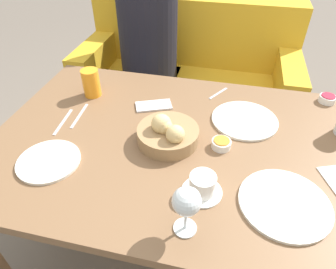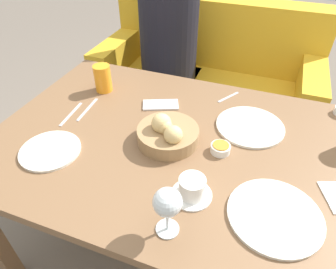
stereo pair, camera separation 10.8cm
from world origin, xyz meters
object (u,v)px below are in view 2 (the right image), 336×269
(juice_glass, at_px, (103,78))
(fork_silver, at_px, (87,109))
(cell_phone, at_px, (161,105))
(seated_person, at_px, (169,64))
(wine_glass, at_px, (167,204))
(knife_silver, at_px, (71,114))
(jam_bowl_honey, at_px, (221,148))
(plate_far_center, at_px, (250,126))
(spoon_coffee, at_px, (228,97))
(plate_near_left, at_px, (50,150))
(plate_near_right, at_px, (275,215))
(couch, at_px, (207,89))
(bread_basket, at_px, (168,133))
(coffee_cup, at_px, (192,188))

(juice_glass, distance_m, fork_silver, 0.17)
(fork_silver, bearing_deg, cell_phone, 25.92)
(seated_person, height_order, wine_glass, seated_person)
(knife_silver, bearing_deg, jam_bowl_honey, -0.73)
(plate_far_center, relative_size, spoon_coffee, 2.28)
(plate_far_center, bearing_deg, fork_silver, -169.96)
(plate_near_left, height_order, plate_near_right, same)
(plate_near_left, bearing_deg, knife_silver, 106.44)
(couch, xyz_separation_m, bread_basket, (0.10, -1.07, 0.43))
(knife_silver, xyz_separation_m, cell_phone, (0.32, 0.19, 0.00))
(seated_person, relative_size, bread_basket, 5.63)
(bread_basket, distance_m, knife_silver, 0.43)
(coffee_cup, xyz_separation_m, fork_silver, (-0.54, 0.28, -0.03))
(seated_person, xyz_separation_m, spoon_coffee, (0.48, -0.54, 0.18))
(bread_basket, distance_m, jam_bowl_honey, 0.19)
(jam_bowl_honey, height_order, spoon_coffee, jam_bowl_honey)
(seated_person, height_order, coffee_cup, seated_person)
(couch, distance_m, plate_near_left, 1.35)
(seated_person, bearing_deg, jam_bowl_honey, -59.64)
(seated_person, height_order, plate_far_center, seated_person)
(seated_person, height_order, bread_basket, seated_person)
(bread_basket, distance_m, wine_glass, 0.37)
(wine_glass, bearing_deg, plate_far_center, 75.16)
(plate_near_left, bearing_deg, plate_near_right, -0.22)
(coffee_cup, relative_size, spoon_coffee, 1.09)
(wine_glass, relative_size, jam_bowl_honey, 2.25)
(plate_near_left, distance_m, cell_phone, 0.48)
(fork_silver, bearing_deg, coffee_cup, -27.52)
(juice_glass, bearing_deg, plate_near_right, -28.71)
(cell_phone, bearing_deg, jam_bowl_honey, -32.88)
(bread_basket, height_order, fork_silver, bread_basket)
(couch, relative_size, cell_phone, 8.50)
(seated_person, distance_m, knife_silver, 0.92)
(plate_near_right, height_order, wine_glass, wine_glass)
(knife_silver, bearing_deg, plate_far_center, 13.57)
(juice_glass, bearing_deg, coffee_cup, -38.82)
(juice_glass, relative_size, cell_phone, 0.73)
(wine_glass, xyz_separation_m, spoon_coffee, (0.02, 0.72, -0.11))
(plate_far_center, xyz_separation_m, jam_bowl_honey, (-0.08, -0.18, 0.01))
(couch, bearing_deg, plate_far_center, -67.25)
(jam_bowl_honey, relative_size, spoon_coffee, 0.61)
(jam_bowl_honey, xyz_separation_m, fork_silver, (-0.58, 0.06, -0.01))
(knife_silver, bearing_deg, spoon_coffee, 31.40)
(bread_basket, distance_m, plate_near_left, 0.42)
(bread_basket, bearing_deg, plate_near_right, -26.49)
(bread_basket, xyz_separation_m, coffee_cup, (0.15, -0.21, -0.01))
(plate_near_right, bearing_deg, couch, 111.36)
(wine_glass, bearing_deg, jam_bowl_honey, 79.80)
(cell_phone, bearing_deg, plate_near_left, -122.48)
(fork_silver, xyz_separation_m, spoon_coffee, (0.53, 0.30, 0.00))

